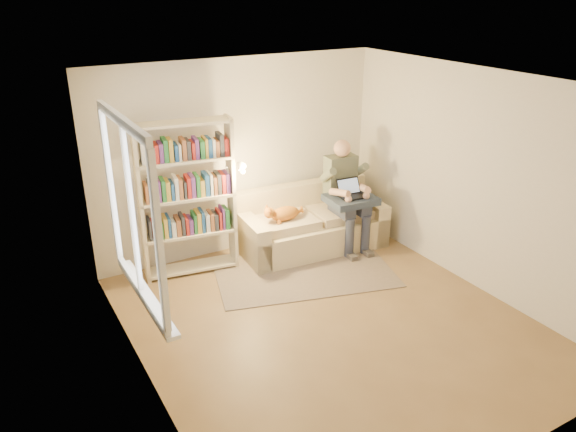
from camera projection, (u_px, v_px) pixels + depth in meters
floor at (331, 323)px, 6.16m from camera, size 4.50×4.50×0.00m
ceiling at (339, 83)px, 5.15m from camera, size 4.00×4.50×0.02m
wall_left at (138, 259)px, 4.73m from camera, size 0.02×4.50×2.60m
wall_right at (476, 181)px, 6.57m from camera, size 0.02×4.50×2.60m
wall_back at (239, 157)px, 7.45m from camera, size 4.00×0.02×2.60m
wall_front at (519, 323)px, 3.85m from camera, size 4.00×0.02×2.60m
window at (137, 241)px, 4.89m from camera, size 0.12×1.52×1.69m
sofa at (310, 226)px, 7.80m from camera, size 2.06×1.05×0.85m
person at (345, 189)px, 7.65m from camera, size 0.47×0.71×1.50m
cat at (283, 213)px, 7.38m from camera, size 0.63×0.25×0.23m
blanket at (353, 199)px, 7.57m from camera, size 0.67×0.57×0.10m
laptop at (352, 192)px, 7.54m from camera, size 0.36×0.33×0.28m
bookshelf at (187, 191)px, 6.85m from camera, size 1.30×0.54×1.97m
rug at (304, 272)px, 7.20m from camera, size 2.51×1.87×0.01m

